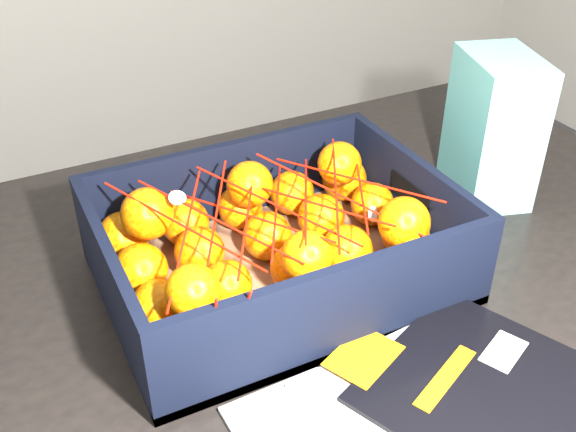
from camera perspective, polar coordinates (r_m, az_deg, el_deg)
name	(u,v)px	position (r m, az deg, el deg)	size (l,w,h in m)	color
table	(300,330)	(0.90, 1.00, -9.66)	(1.21, 0.82, 0.75)	black
produce_crate	(277,255)	(0.80, -0.96, -3.31)	(0.40, 0.30, 0.12)	#8F5D42
clementine_heap	(276,241)	(0.80, -1.04, -2.16)	(0.38, 0.29, 0.11)	orange
mesh_net	(274,212)	(0.76, -1.23, 0.33)	(0.33, 0.27, 0.09)	red
retail_carton	(493,128)	(0.99, 17.01, 7.18)	(0.09, 0.14, 0.21)	silver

